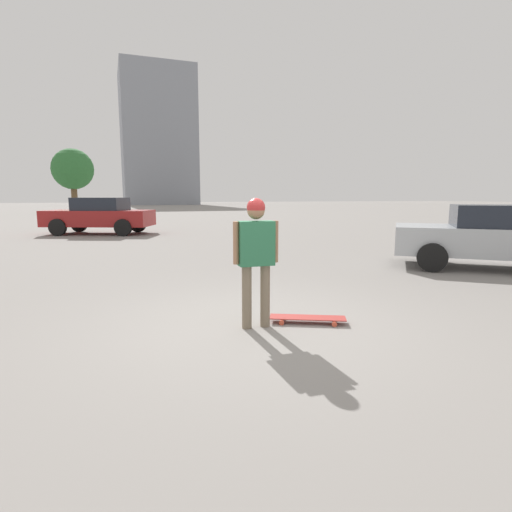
% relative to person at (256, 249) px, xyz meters
% --- Properties ---
extents(ground_plane, '(220.00, 220.00, 0.00)m').
position_rel_person_xyz_m(ground_plane, '(0.00, 0.00, -1.01)').
color(ground_plane, gray).
extents(person, '(0.23, 0.58, 1.63)m').
position_rel_person_xyz_m(person, '(0.00, 0.00, 0.00)').
color(person, '#7A6B56').
rests_on(person, ground_plane).
extents(skateboard, '(0.64, 1.00, 0.08)m').
position_rel_person_xyz_m(skateboard, '(-0.07, -0.70, -0.94)').
color(skateboard, '#A5332D').
rests_on(skateboard, ground_plane).
extents(car_parked_near, '(3.95, 4.28, 1.46)m').
position_rel_person_xyz_m(car_parked_near, '(2.04, -6.49, -0.26)').
color(car_parked_near, '#ADB2B7').
rests_on(car_parked_near, ground_plane).
extents(car_parked_far, '(3.45, 4.88, 1.60)m').
position_rel_person_xyz_m(car_parked_far, '(14.32, 2.11, -0.18)').
color(car_parked_far, maroon).
rests_on(car_parked_far, ground_plane).
extents(building_block_distant, '(14.59, 14.09, 26.62)m').
position_rel_person_xyz_m(building_block_distant, '(81.22, -8.20, 12.30)').
color(building_block_distant, gray).
rests_on(building_block_distant, ground_plane).
extents(tree_distant, '(3.78, 3.78, 6.08)m').
position_rel_person_xyz_m(tree_distant, '(37.28, 4.78, 3.14)').
color(tree_distant, brown).
rests_on(tree_distant, ground_plane).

